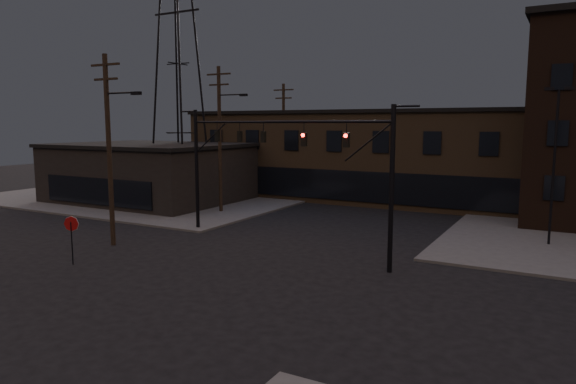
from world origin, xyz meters
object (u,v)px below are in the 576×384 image
object	(u,v)px
traffic_signal_near	(369,169)
stop_sign	(71,229)
traffic_signal_far	(212,156)
car_crossing	(375,193)

from	to	relation	value
traffic_signal_near	stop_sign	xyz separation A→B (m)	(-13.36, -6.49, -3.09)
traffic_signal_near	traffic_signal_far	size ratio (longest dim) A/B	1.00
traffic_signal_far	car_crossing	bearing A→B (deg)	73.04
traffic_signal_near	car_crossing	bearing A→B (deg)	108.32
stop_sign	car_crossing	bearing A→B (deg)	76.50
traffic_signal_far	stop_sign	distance (m)	10.55
traffic_signal_near	stop_sign	world-z (taller)	traffic_signal_near
traffic_signal_near	stop_sign	distance (m)	15.17
traffic_signal_far	car_crossing	distance (m)	18.43
traffic_signal_near	traffic_signal_far	bearing A→B (deg)	163.83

